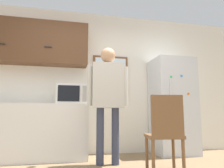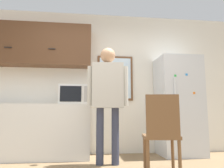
{
  "view_description": "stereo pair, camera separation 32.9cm",
  "coord_description": "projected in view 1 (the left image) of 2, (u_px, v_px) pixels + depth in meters",
  "views": [
    {
      "loc": [
        -0.51,
        -2.1,
        0.7
      ],
      "look_at": [
        0.21,
        1.09,
        1.17
      ],
      "focal_mm": 35.0,
      "sensor_mm": 36.0,
      "label": 1
    },
    {
      "loc": [
        -0.18,
        -2.16,
        0.7
      ],
      "look_at": [
        0.21,
        1.09,
        1.17
      ],
      "focal_mm": 35.0,
      "sensor_mm": 36.0,
      "label": 2
    }
  ],
  "objects": [
    {
      "name": "back_wall",
      "position": [
        91.0,
        81.0,
        4.17
      ],
      "size": [
        6.0,
        0.06,
        2.7
      ],
      "color": "silver",
      "rests_on": "ground_plane"
    },
    {
      "name": "person",
      "position": [
        108.0,
        91.0,
        3.26
      ],
      "size": [
        0.61,
        0.26,
        1.73
      ],
      "rotation": [
        0.0,
        0.0,
        -0.09
      ],
      "color": "#33384C",
      "rests_on": "ground_plane"
    },
    {
      "name": "microwave",
      "position": [
        71.0,
        95.0,
        3.61
      ],
      "size": [
        0.48,
        0.39,
        0.32
      ],
      "color": "white",
      "rests_on": "counter"
    },
    {
      "name": "counter",
      "position": [
        20.0,
        132.0,
        3.45
      ],
      "size": [
        2.09,
        0.64,
        0.88
      ],
      "color": "silver",
      "rests_on": "ground_plane"
    },
    {
      "name": "chair",
      "position": [
        165.0,
        130.0,
        2.66
      ],
      "size": [
        0.48,
        0.48,
        0.94
      ],
      "rotation": [
        0.0,
        0.0,
        2.97
      ],
      "color": "brown",
      "rests_on": "ground_plane"
    },
    {
      "name": "refrigerator",
      "position": [
        173.0,
        106.0,
        4.08
      ],
      "size": [
        0.73,
        0.66,
        1.76
      ],
      "color": "silver",
      "rests_on": "ground_plane"
    },
    {
      "name": "window",
      "position": [
        110.0,
        78.0,
        4.21
      ],
      "size": [
        0.68,
        0.05,
        0.86
      ],
      "color": "brown"
    },
    {
      "name": "upper_cabinets",
      "position": [
        27.0,
        42.0,
        3.81
      ],
      "size": [
        2.09,
        0.36,
        0.76
      ],
      "color": "#51331E"
    }
  ]
}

